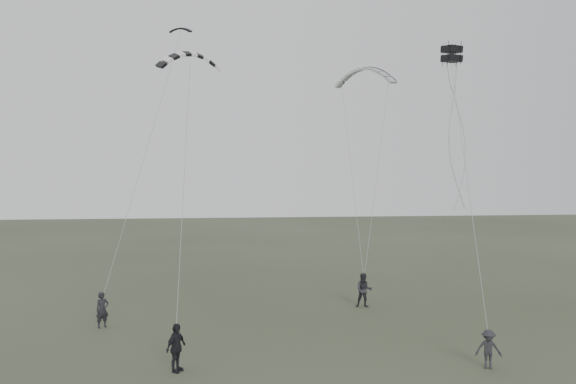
{
  "coord_description": "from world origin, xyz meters",
  "views": [
    {
      "loc": [
        -2.57,
        -23.05,
        7.48
      ],
      "look_at": [
        0.65,
        5.38,
        6.48
      ],
      "focal_mm": 35.0,
      "sensor_mm": 36.0,
      "label": 1
    }
  ],
  "objects": [
    {
      "name": "ground",
      "position": [
        0.0,
        0.0,
        0.0
      ],
      "size": [
        140.0,
        140.0,
        0.0
      ],
      "primitive_type": "plane",
      "color": "#363D2A",
      "rests_on": "ground"
    },
    {
      "name": "flyer_left",
      "position": [
        -8.45,
        4.59,
        0.86
      ],
      "size": [
        0.75,
        0.69,
        1.72
      ],
      "primitive_type": "imported",
      "rotation": [
        0.0,
        0.0,
        0.58
      ],
      "color": "black",
      "rests_on": "ground"
    },
    {
      "name": "flyer_right",
      "position": [
        5.11,
        7.19,
        0.94
      ],
      "size": [
        1.03,
        0.87,
        1.89
      ],
      "primitive_type": "imported",
      "rotation": [
        0.0,
        0.0,
        -0.18
      ],
      "color": "#26272C",
      "rests_on": "ground"
    },
    {
      "name": "flyer_center",
      "position": [
        -4.4,
        -1.9,
        0.91
      ],
      "size": [
        0.95,
        1.14,
        1.82
      ],
      "primitive_type": "imported",
      "rotation": [
        0.0,
        0.0,
        1.0
      ],
      "color": "black",
      "rests_on": "ground"
    },
    {
      "name": "flyer_far",
      "position": [
        7.41,
        -2.91,
        0.75
      ],
      "size": [
        1.09,
        0.82,
        1.5
      ],
      "primitive_type": "imported",
      "rotation": [
        0.0,
        0.0,
        -0.3
      ],
      "color": "#252529",
      "rests_on": "ground"
    },
    {
      "name": "kite_dark_small",
      "position": [
        -5.29,
        13.06,
        16.53
      ],
      "size": [
        1.48,
        0.86,
        0.58
      ],
      "primitive_type": null,
      "rotation": [
        0.28,
        0.0,
        -0.25
      ],
      "color": "black",
      "rests_on": "flyer_left"
    },
    {
      "name": "kite_pale_large",
      "position": [
        6.87,
        14.23,
        14.48
      ],
      "size": [
        4.12,
        3.5,
        1.85
      ],
      "primitive_type": null,
      "rotation": [
        0.17,
        0.0,
        -0.64
      ],
      "color": "#A9ABAF",
      "rests_on": "flyer_right"
    },
    {
      "name": "kite_striped",
      "position": [
        -4.27,
        5.85,
        13.47
      ],
      "size": [
        3.41,
        1.99,
        1.45
      ],
      "primitive_type": null,
      "rotation": [
        0.36,
        0.0,
        0.27
      ],
      "color": "black",
      "rests_on": "flyer_center"
    },
    {
      "name": "kite_box",
      "position": [
        8.26,
        2.91,
        13.15
      ],
      "size": [
        0.97,
        1.01,
        0.82
      ],
      "primitive_type": null,
      "rotation": [
        0.09,
        0.0,
        0.36
      ],
      "color": "black",
      "rests_on": "flyer_far"
    }
  ]
}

